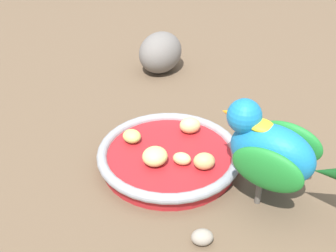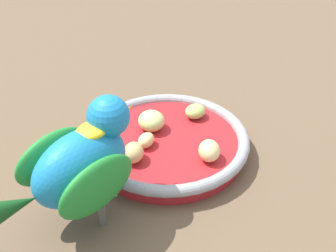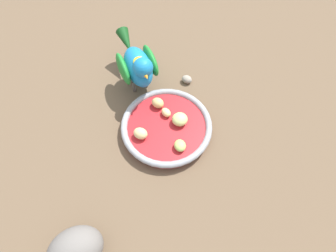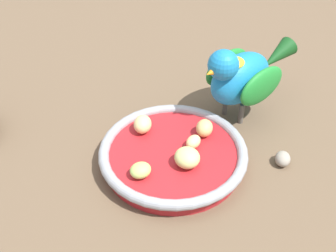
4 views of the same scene
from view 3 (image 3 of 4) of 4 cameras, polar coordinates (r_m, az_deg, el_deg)
The scene contains 10 objects.
ground_plane at distance 0.73m, azimuth 1.05°, elevation -1.02°, with size 4.00×4.00×0.00m, color brown.
feeding_bowl at distance 0.72m, azimuth -0.29°, elevation -0.19°, with size 0.22×0.22×0.03m.
apple_piece_0 at distance 0.71m, azimuth 2.29°, elevation 1.30°, with size 0.04×0.04×0.03m, color #C6D17A.
apple_piece_1 at distance 0.68m, azimuth 2.34°, elevation -3.81°, with size 0.03×0.03×0.02m, color #B2CC66.
apple_piece_2 at distance 0.73m, azimuth -1.99°, elevation 4.49°, with size 0.03×0.03×0.03m, color tan.
apple_piece_3 at distance 0.69m, azimuth -5.35°, elevation -1.45°, with size 0.03×0.03×0.03m, color #E5C67F.
apple_piece_4 at distance 0.72m, azimuth -0.37°, elevation 2.63°, with size 0.03×0.02×0.02m, color #E5C67F.
parrot at distance 0.75m, azimuth -5.94°, elevation 11.78°, with size 0.21×0.12×0.15m.
rock_large at distance 0.62m, azimuth -17.49°, elevation -21.92°, with size 0.11×0.08×0.09m, color slate.
pebble_0 at distance 0.81m, azimuth 3.66°, elevation 9.00°, with size 0.03×0.02×0.02m, color gray.
Camera 3 is at (0.27, -0.24, 0.63)m, focal length 31.48 mm.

